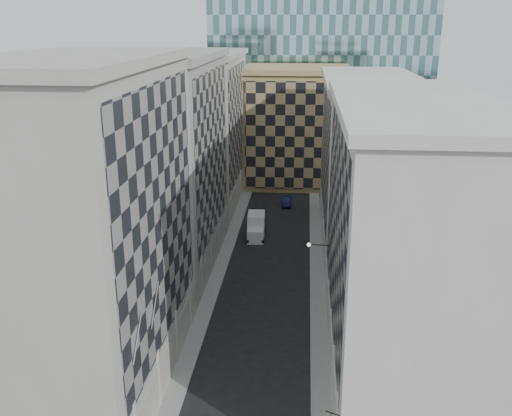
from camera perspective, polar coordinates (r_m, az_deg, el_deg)
The scene contains 13 objects.
sidewalk_west at distance 61.02m, azimuth -3.83°, elevation -6.64°, with size 1.50×100.00×0.15m, color gray.
sidewalk_east at distance 60.39m, azimuth 6.14°, elevation -6.98°, with size 1.50×100.00×0.15m, color gray.
bldg_left_a at distance 40.92m, azimuth -16.07°, elevation -2.31°, with size 10.80×22.80×23.70m.
bldg_left_b at distance 61.17m, azimuth -8.86°, elevation 4.43°, with size 10.80×22.80×22.70m.
bldg_left_c at distance 82.33m, azimuth -5.26°, elevation 7.75°, with size 10.80×22.80×21.70m.
bldg_right_a at distance 43.16m, azimuth 14.39°, elevation -3.22°, with size 10.80×26.80×20.70m.
bldg_right_b at distance 68.91m, azimuth 10.98°, elevation 4.60°, with size 10.80×28.80×19.70m.
tan_block at distance 94.00m, azimuth 3.99°, elevation 8.22°, with size 16.80×14.80×18.80m.
church_tower at distance 106.74m, azimuth 3.25°, elevation 18.87°, with size 7.20×7.20×51.50m.
flagpoles_left at distance 36.66m, azimuth -10.88°, elevation -10.97°, with size 0.10×6.33×2.33m.
bracket_lamp at distance 52.43m, azimuth 5.50°, elevation -3.68°, with size 1.98×0.36×0.36m.
box_truck at distance 70.95m, azimuth 0.00°, elevation -1.94°, with size 2.35×5.23×2.82m.
dark_car at distance 83.18m, azimuth 3.09°, elevation 0.66°, with size 1.31×3.76×1.24m, color #11123E.
Camera 1 is at (3.61, -24.67, 25.67)m, focal length 40.00 mm.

